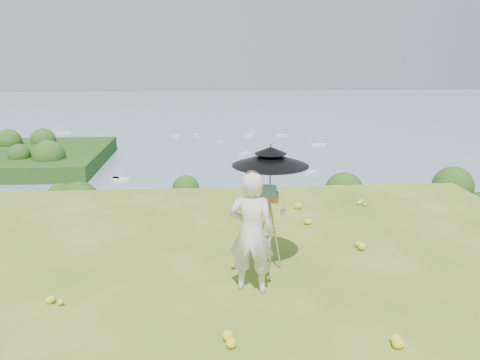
{
  "coord_description": "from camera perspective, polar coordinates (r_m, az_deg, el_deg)",
  "views": [
    {
      "loc": [
        0.49,
        -4.54,
        3.38
      ],
      "look_at": [
        1.15,
        4.63,
        0.85
      ],
      "focal_mm": 35.0,
      "sensor_mm": 36.0,
      "label": 1
    }
  ],
  "objects": [
    {
      "name": "field_easel",
      "position": [
        7.25,
        3.53,
        -6.02
      ],
      "size": [
        0.72,
        0.72,
        1.47
      ],
      "primitive_type": null,
      "rotation": [
        0.0,
        0.0,
        -0.36
      ],
      "color": "olive",
      "rests_on": "ground"
    },
    {
      "name": "harbor_town",
      "position": [
        86.07,
        -4.17,
        -7.09
      ],
      "size": [
        110.0,
        22.0,
        5.0
      ],
      "primitive_type": null,
      "color": "beige",
      "rests_on": "shoreline_tier"
    },
    {
      "name": "sun_umbrella",
      "position": [
        7.0,
        3.71,
        0.96
      ],
      "size": [
        1.47,
        1.47,
        0.86
      ],
      "primitive_type": null,
      "rotation": [
        0.0,
        0.0,
        -0.33
      ],
      "color": "black",
      "rests_on": "field_easel"
    },
    {
      "name": "moored_boats",
      "position": [
        170.13,
        -8.41,
        2.67
      ],
      "size": [
        140.0,
        140.0,
        0.7
      ],
      "primitive_type": null,
      "color": "silver",
      "rests_on": "bay_water"
    },
    {
      "name": "shoreline_tier",
      "position": [
        88.76,
        -4.08,
        -10.97
      ],
      "size": [
        170.0,
        28.0,
        8.0
      ],
      "primitive_type": "cube",
      "color": "gray",
      "rests_on": "bay_water"
    },
    {
      "name": "wildflowers",
      "position": [
        5.85,
        -8.66,
        -19.37
      ],
      "size": [
        10.0,
        10.5,
        0.12
      ],
      "primitive_type": null,
      "color": "yellow",
      "rests_on": "ground"
    },
    {
      "name": "painter",
      "position": [
        6.67,
        1.4,
        -6.42
      ],
      "size": [
        0.75,
        0.59,
        1.8
      ],
      "primitive_type": "imported",
      "rotation": [
        0.0,
        0.0,
        2.86
      ],
      "color": "beige",
      "rests_on": "ground"
    },
    {
      "name": "bay_water",
      "position": [
        247.38,
        -4.22,
        6.68
      ],
      "size": [
        700.0,
        700.0,
        0.0
      ],
      "primitive_type": "plane",
      "color": "slate",
      "rests_on": "ground"
    },
    {
      "name": "slope_trees",
      "position": [
        43.61,
        -4.44,
        -9.57
      ],
      "size": [
        110.0,
        50.0,
        6.0
      ],
      "primitive_type": null,
      "color": "#295118",
      "rests_on": "forest_slope"
    },
    {
      "name": "painter_cap",
      "position": [
        6.41,
        1.45,
        0.62
      ],
      "size": [
        0.29,
        0.31,
        0.1
      ],
      "primitive_type": null,
      "rotation": [
        0.0,
        0.0,
        -0.33
      ],
      "color": "#D87676",
      "rests_on": "painter"
    }
  ]
}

